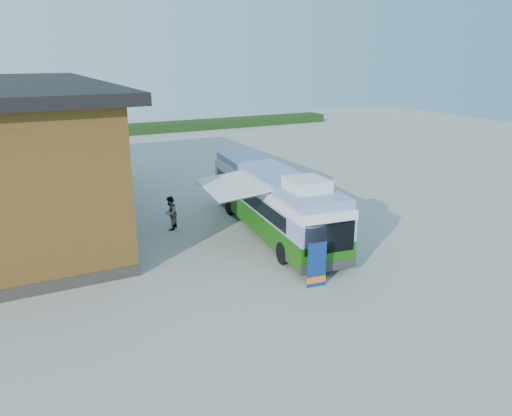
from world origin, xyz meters
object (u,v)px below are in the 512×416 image
banner (317,269)px  person_a (248,200)px  person_b (170,213)px  slurry_tanker (83,161)px  picnic_table (322,253)px  bus (273,199)px

banner → person_a: size_ratio=1.13×
person_b → slurry_tanker: slurry_tanker is taller
person_a → picnic_table: bearing=-106.3°
banner → slurry_tanker: size_ratio=0.34×
bus → picnic_table: (-0.15, -4.70, -1.20)m
bus → person_a: bus is taller
person_a → banner: bearing=-113.9°
banner → person_b: 9.63m
slurry_tanker → person_b: bearing=-90.4°
person_a → bus: bearing=-107.4°
person_a → person_b: 4.83m
bus → slurry_tanker: (-6.73, 16.91, -0.59)m
bus → slurry_tanker: bearing=118.1°
person_b → slurry_tanker: size_ratio=0.32×
banner → picnic_table: banner is taller
slurry_tanker → bus: bearing=-77.4°
person_a → person_b: bearing=173.2°
banner → picnic_table: bearing=56.1°
slurry_tanker → picnic_table: bearing=-82.2°
picnic_table → person_a: bearing=85.9°
picnic_table → slurry_tanker: size_ratio=0.25×
person_b → bus: bearing=95.3°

